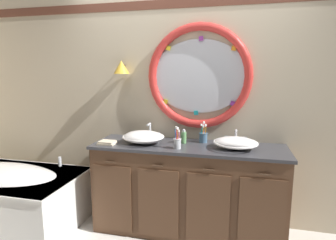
% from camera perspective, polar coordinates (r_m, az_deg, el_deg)
% --- Properties ---
extents(back_wall_assembly, '(6.40, 0.26, 2.60)m').
position_cam_1_polar(back_wall_assembly, '(3.05, 3.68, 3.94)').
color(back_wall_assembly, beige).
rests_on(back_wall_assembly, ground_plane).
extents(vanity_counter, '(1.91, 0.59, 0.92)m').
position_cam_1_polar(vanity_counter, '(2.96, 3.98, -13.67)').
color(vanity_counter, brown).
rests_on(vanity_counter, ground_plane).
extents(bathtub, '(1.70, 0.91, 0.67)m').
position_cam_1_polar(bathtub, '(3.61, -30.48, -12.68)').
color(bathtub, white).
rests_on(bathtub, ground_plane).
extents(sink_basin_left, '(0.43, 0.43, 0.13)m').
position_cam_1_polar(sink_basin_left, '(2.88, -5.01, -3.44)').
color(sink_basin_left, white).
rests_on(sink_basin_left, vanity_counter).
extents(sink_basin_right, '(0.42, 0.42, 0.12)m').
position_cam_1_polar(sink_basin_right, '(2.74, 13.54, -4.53)').
color(sink_basin_right, white).
rests_on(sink_basin_right, vanity_counter).
extents(faucet_set_left, '(0.22, 0.12, 0.17)m').
position_cam_1_polar(faucet_set_left, '(3.08, -3.70, -2.50)').
color(faucet_set_left, silver).
rests_on(faucet_set_left, vanity_counter).
extents(faucet_set_right, '(0.23, 0.12, 0.14)m').
position_cam_1_polar(faucet_set_right, '(2.95, 13.56, -3.52)').
color(faucet_set_right, silver).
rests_on(faucet_set_right, vanity_counter).
extents(toothbrush_holder_left, '(0.08, 0.08, 0.21)m').
position_cam_1_polar(toothbrush_holder_left, '(2.67, 1.89, -4.55)').
color(toothbrush_holder_left, silver).
rests_on(toothbrush_holder_left, vanity_counter).
extents(toothbrush_holder_right, '(0.09, 0.09, 0.22)m').
position_cam_1_polar(toothbrush_holder_right, '(2.92, 7.16, -3.41)').
color(toothbrush_holder_right, slate).
rests_on(toothbrush_holder_right, vanity_counter).
extents(soap_dispenser, '(0.05, 0.06, 0.15)m').
position_cam_1_polar(soap_dispenser, '(2.87, 3.22, -3.47)').
color(soap_dispenser, '#6BAD66').
rests_on(soap_dispenser, vanity_counter).
extents(folded_hand_towel, '(0.16, 0.13, 0.03)m').
position_cam_1_polar(folded_hand_towel, '(2.90, -12.22, -4.51)').
color(folded_hand_towel, beige).
rests_on(folded_hand_towel, vanity_counter).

